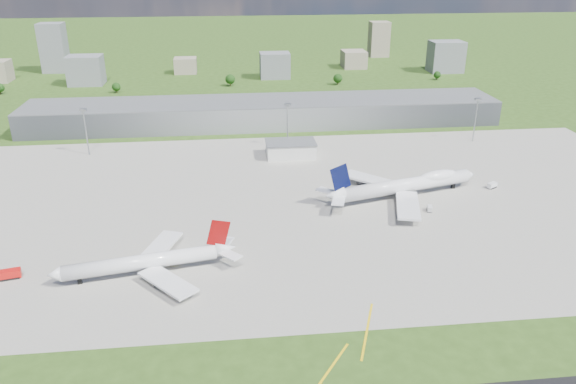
{
  "coord_description": "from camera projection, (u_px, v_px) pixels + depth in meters",
  "views": [
    {
      "loc": [
        -23.03,
        -187.5,
        102.41
      ],
      "look_at": [
        0.9,
        29.95,
        9.0
      ],
      "focal_mm": 35.0,
      "sensor_mm": 36.0,
      "label": 1
    }
  ],
  "objects": [
    {
      "name": "tree_far_e",
      "position": [
        437.0,
        75.0,
        488.79
      ],
      "size": [
        6.3,
        6.3,
        7.7
      ],
      "color": "#382314",
      "rests_on": "ground"
    },
    {
      "name": "van_white_far",
      "position": [
        492.0,
        186.0,
        264.62
      ],
      "size": [
        5.58,
        4.61,
        2.61
      ],
      "rotation": [
        0.0,
        0.0,
        0.53
      ],
      "color": "white",
      "rests_on": "ground"
    },
    {
      "name": "fire_truck",
      "position": [
        9.0,
        275.0,
        190.76
      ],
      "size": [
        7.81,
        4.36,
        3.3
      ],
      "rotation": [
        0.0,
        0.0,
        0.23
      ],
      "color": "red",
      "rests_on": "ground"
    },
    {
      "name": "tug_yellow",
      "position": [
        173.0,
        262.0,
        199.91
      ],
      "size": [
        3.8,
        2.97,
        1.69
      ],
      "rotation": [
        0.0,
        0.0,
        0.36
      ],
      "color": "yellow",
      "rests_on": "ground"
    },
    {
      "name": "van_white_near",
      "position": [
        430.0,
        209.0,
        241.0
      ],
      "size": [
        3.08,
        4.77,
        2.29
      ],
      "rotation": [
        0.0,
        0.0,
        1.29
      ],
      "color": "silver",
      "rests_on": "ground"
    },
    {
      "name": "bldg_cw",
      "position": [
        185.0,
        65.0,
        515.97
      ],
      "size": [
        20.0,
        18.0,
        14.0
      ],
      "primitive_type": "cube",
      "color": "gray",
      "rests_on": "ground"
    },
    {
      "name": "tree_c",
      "position": [
        230.0,
        79.0,
        465.6
      ],
      "size": [
        8.1,
        8.1,
        9.9
      ],
      "color": "#382314",
      "rests_on": "ground"
    },
    {
      "name": "bldg_tall_w",
      "position": [
        54.0,
        48.0,
        516.29
      ],
      "size": [
        22.0,
        20.0,
        44.0
      ],
      "primitive_type": "cube",
      "color": "slate",
      "rests_on": "ground"
    },
    {
      "name": "mast_west",
      "position": [
        85.0,
        124.0,
        302.05
      ],
      "size": [
        3.5,
        2.0,
        25.9
      ],
      "color": "gray",
      "rests_on": "ground"
    },
    {
      "name": "terminal",
      "position": [
        264.0,
        113.0,
        361.83
      ],
      "size": [
        300.0,
        42.0,
        15.0
      ],
      "primitive_type": "cube",
      "color": "gray",
      "rests_on": "ground"
    },
    {
      "name": "mast_center",
      "position": [
        288.0,
        118.0,
        313.12
      ],
      "size": [
        3.5,
        2.0,
        25.9
      ],
      "color": "gray",
      "rests_on": "ground"
    },
    {
      "name": "mast_east",
      "position": [
        476.0,
        112.0,
        324.19
      ],
      "size": [
        3.5,
        2.0,
        25.9
      ],
      "color": "gray",
      "rests_on": "ground"
    },
    {
      "name": "bldg_e",
      "position": [
        446.0,
        57.0,
        519.08
      ],
      "size": [
        30.0,
        22.0,
        28.0
      ],
      "primitive_type": "cube",
      "color": "slate",
      "rests_on": "ground"
    },
    {
      "name": "bldg_c",
      "position": [
        275.0,
        65.0,
        495.02
      ],
      "size": [
        26.0,
        20.0,
        22.0
      ],
      "primitive_type": "cube",
      "color": "slate",
      "rests_on": "ground"
    },
    {
      "name": "airliner_blue_quad",
      "position": [
        407.0,
        185.0,
        253.77
      ],
      "size": [
        76.69,
        59.02,
        20.36
      ],
      "rotation": [
        0.0,
        0.0,
        0.27
      ],
      "color": "white",
      "rests_on": "ground"
    },
    {
      "name": "ops_building",
      "position": [
        291.0,
        149.0,
        304.79
      ],
      "size": [
        26.0,
        16.0,
        8.0
      ],
      "primitive_type": "cube",
      "color": "silver",
      "rests_on": "ground"
    },
    {
      "name": "airliner_red_twin",
      "position": [
        148.0,
        262.0,
        192.75
      ],
      "size": [
        62.95,
        48.46,
        17.36
      ],
      "rotation": [
        0.0,
        0.0,
        3.33
      ],
      "color": "white",
      "rests_on": "ground"
    },
    {
      "name": "tree_e",
      "position": [
        338.0,
        78.0,
        470.21
      ],
      "size": [
        7.65,
        7.65,
        9.35
      ],
      "color": "#382314",
      "rests_on": "ground"
    },
    {
      "name": "apron",
      "position": [
        306.0,
        201.0,
        251.5
      ],
      "size": [
        360.0,
        190.0,
        0.08
      ],
      "primitive_type": "cube",
      "color": "gray",
      "rests_on": "ground"
    },
    {
      "name": "tree_w",
      "position": [
        116.0,
        87.0,
        443.22
      ],
      "size": [
        6.75,
        6.75,
        8.25
      ],
      "color": "#382314",
      "rests_on": "ground"
    },
    {
      "name": "bldg_tall_e",
      "position": [
        379.0,
        39.0,
        595.76
      ],
      "size": [
        20.0,
        18.0,
        36.0
      ],
      "primitive_type": "cube",
      "color": "gray",
      "rests_on": "ground"
    },
    {
      "name": "bldg_w",
      "position": [
        86.0,
        70.0,
        469.39
      ],
      "size": [
        28.0,
        22.0,
        24.0
      ],
      "primitive_type": "cube",
      "color": "slate",
      "rests_on": "ground"
    },
    {
      "name": "tree_far_w",
      "position": [
        0.0,
        88.0,
        438.6
      ],
      "size": [
        7.2,
        7.2,
        8.8
      ],
      "color": "#382314",
      "rests_on": "ground"
    },
    {
      "name": "ground",
      "position": [
        266.0,
        131.0,
        351.06
      ],
      "size": [
        1400.0,
        1400.0,
        0.0
      ],
      "primitive_type": "plane",
      "color": "#2D4916",
      "rests_on": "ground"
    },
    {
      "name": "bldg_ce",
      "position": [
        354.0,
        59.0,
        540.81
      ],
      "size": [
        22.0,
        24.0,
        16.0
      ],
      "primitive_type": "cube",
      "color": "gray",
      "rests_on": "ground"
    }
  ]
}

